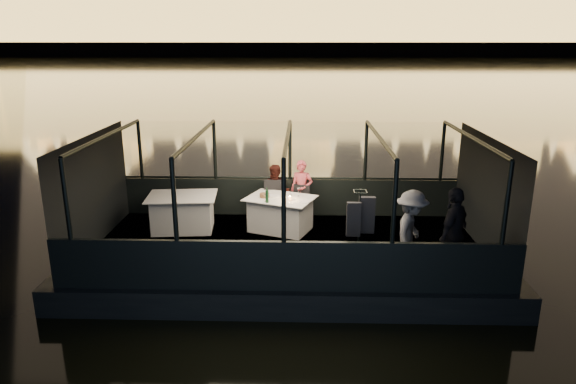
{
  "coord_description": "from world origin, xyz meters",
  "views": [
    {
      "loc": [
        0.3,
        -9.96,
        4.62
      ],
      "look_at": [
        0.0,
        0.4,
        1.55
      ],
      "focal_mm": 32.0,
      "sensor_mm": 36.0,
      "label": 1
    }
  ],
  "objects_px": {
    "chair_port_left": "(273,205)",
    "person_man_maroon": "(276,189)",
    "coat_stand": "(359,227)",
    "passenger_stripe": "(411,229)",
    "dining_table_aft": "(183,213)",
    "dining_table_central": "(280,214)",
    "passenger_dark": "(453,233)",
    "wine_bottle": "(267,196)",
    "chair_port_right": "(302,205)",
    "person_woman_coral": "(302,189)"
  },
  "relations": [
    {
      "from": "dining_table_central",
      "to": "person_woman_coral",
      "type": "height_order",
      "value": "person_woman_coral"
    },
    {
      "from": "passenger_dark",
      "to": "wine_bottle",
      "type": "xyz_separation_m",
      "value": [
        -3.44,
        1.94,
        0.06
      ]
    },
    {
      "from": "coat_stand",
      "to": "person_woman_coral",
      "type": "distance_m",
      "value": 3.09
    },
    {
      "from": "dining_table_aft",
      "to": "chair_port_right",
      "type": "height_order",
      "value": "chair_port_right"
    },
    {
      "from": "dining_table_aft",
      "to": "passenger_dark",
      "type": "relative_size",
      "value": 0.89
    },
    {
      "from": "dining_table_aft",
      "to": "person_man_maroon",
      "type": "distance_m",
      "value": 2.24
    },
    {
      "from": "chair_port_right",
      "to": "wine_bottle",
      "type": "bearing_deg",
      "value": -108.28
    },
    {
      "from": "person_man_maroon",
      "to": "chair_port_right",
      "type": "bearing_deg",
      "value": -16.02
    },
    {
      "from": "dining_table_central",
      "to": "chair_port_right",
      "type": "distance_m",
      "value": 0.66
    },
    {
      "from": "dining_table_aft",
      "to": "person_woman_coral",
      "type": "height_order",
      "value": "person_woman_coral"
    },
    {
      "from": "dining_table_aft",
      "to": "coat_stand",
      "type": "height_order",
      "value": "coat_stand"
    },
    {
      "from": "passenger_dark",
      "to": "coat_stand",
      "type": "bearing_deg",
      "value": -55.45
    },
    {
      "from": "wine_bottle",
      "to": "coat_stand",
      "type": "bearing_deg",
      "value": -45.88
    },
    {
      "from": "coat_stand",
      "to": "passenger_stripe",
      "type": "relative_size",
      "value": 1.02
    },
    {
      "from": "coat_stand",
      "to": "dining_table_aft",
      "type": "bearing_deg",
      "value": 149.74
    },
    {
      "from": "coat_stand",
      "to": "wine_bottle",
      "type": "xyz_separation_m",
      "value": [
        -1.78,
        1.84,
        0.02
      ]
    },
    {
      "from": "person_man_maroon",
      "to": "passenger_stripe",
      "type": "bearing_deg",
      "value": -39.57
    },
    {
      "from": "chair_port_right",
      "to": "coat_stand",
      "type": "bearing_deg",
      "value": -43.87
    },
    {
      "from": "dining_table_central",
      "to": "wine_bottle",
      "type": "bearing_deg",
      "value": -127.4
    },
    {
      "from": "dining_table_aft",
      "to": "person_man_maroon",
      "type": "relative_size",
      "value": 1.13
    },
    {
      "from": "chair_port_left",
      "to": "person_man_maroon",
      "type": "height_order",
      "value": "person_man_maroon"
    },
    {
      "from": "dining_table_aft",
      "to": "passenger_dark",
      "type": "bearing_deg",
      "value": -22.88
    },
    {
      "from": "chair_port_left",
      "to": "person_man_maroon",
      "type": "bearing_deg",
      "value": 74.41
    },
    {
      "from": "dining_table_aft",
      "to": "person_man_maroon",
      "type": "height_order",
      "value": "person_man_maroon"
    },
    {
      "from": "chair_port_right",
      "to": "person_woman_coral",
      "type": "xyz_separation_m",
      "value": [
        -0.01,
        0.27,
        0.3
      ]
    },
    {
      "from": "chair_port_right",
      "to": "passenger_dark",
      "type": "distance_m",
      "value": 3.86
    },
    {
      "from": "person_woman_coral",
      "to": "wine_bottle",
      "type": "bearing_deg",
      "value": -115.05
    },
    {
      "from": "coat_stand",
      "to": "passenger_dark",
      "type": "distance_m",
      "value": 1.66
    },
    {
      "from": "dining_table_central",
      "to": "person_man_maroon",
      "type": "bearing_deg",
      "value": 99.44
    },
    {
      "from": "chair_port_right",
      "to": "wine_bottle",
      "type": "relative_size",
      "value": 2.64
    },
    {
      "from": "chair_port_right",
      "to": "passenger_stripe",
      "type": "bearing_deg",
      "value": -27.71
    },
    {
      "from": "dining_table_aft",
      "to": "coat_stand",
      "type": "bearing_deg",
      "value": -30.26
    },
    {
      "from": "chair_port_left",
      "to": "person_woman_coral",
      "type": "bearing_deg",
      "value": 18.98
    },
    {
      "from": "coat_stand",
      "to": "chair_port_left",
      "type": "bearing_deg",
      "value": 122.64
    },
    {
      "from": "coat_stand",
      "to": "person_woman_coral",
      "type": "bearing_deg",
      "value": 109.68
    },
    {
      "from": "passenger_stripe",
      "to": "passenger_dark",
      "type": "relative_size",
      "value": 0.93
    },
    {
      "from": "wine_bottle",
      "to": "dining_table_aft",
      "type": "bearing_deg",
      "value": 170.36
    },
    {
      "from": "dining_table_aft",
      "to": "chair_port_left",
      "type": "height_order",
      "value": "chair_port_left"
    },
    {
      "from": "dining_table_central",
      "to": "person_man_maroon",
      "type": "xyz_separation_m",
      "value": [
        -0.12,
        0.72,
        0.36
      ]
    },
    {
      "from": "passenger_dark",
      "to": "chair_port_right",
      "type": "bearing_deg",
      "value": -97.41
    },
    {
      "from": "coat_stand",
      "to": "passenger_stripe",
      "type": "xyz_separation_m",
      "value": [
        0.95,
        0.06,
        -0.05
      ]
    },
    {
      "from": "dining_table_aft",
      "to": "dining_table_central",
      "type": "bearing_deg",
      "value": 0.62
    },
    {
      "from": "dining_table_central",
      "to": "dining_table_aft",
      "type": "distance_m",
      "value": 2.2
    },
    {
      "from": "passenger_stripe",
      "to": "dining_table_aft",
      "type": "bearing_deg",
      "value": 88.0
    },
    {
      "from": "person_woman_coral",
      "to": "passenger_stripe",
      "type": "xyz_separation_m",
      "value": [
        1.99,
        -2.85,
        0.1
      ]
    },
    {
      "from": "dining_table_central",
      "to": "passenger_dark",
      "type": "relative_size",
      "value": 0.86
    },
    {
      "from": "dining_table_central",
      "to": "wine_bottle",
      "type": "height_order",
      "value": "wine_bottle"
    },
    {
      "from": "dining_table_central",
      "to": "chair_port_left",
      "type": "height_order",
      "value": "chair_port_left"
    },
    {
      "from": "dining_table_central",
      "to": "person_woman_coral",
      "type": "xyz_separation_m",
      "value": [
        0.47,
        0.72,
        0.36
      ]
    },
    {
      "from": "chair_port_left",
      "to": "wine_bottle",
      "type": "distance_m",
      "value": 0.93
    }
  ]
}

